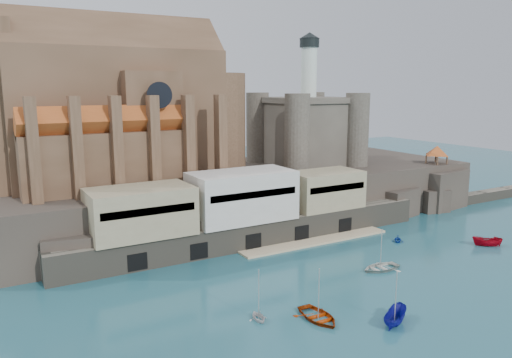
{
  "coord_description": "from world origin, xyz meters",
  "views": [
    {
      "loc": [
        -50.24,
        -50.79,
        27.52
      ],
      "look_at": [
        -2.24,
        32.0,
        9.6
      ],
      "focal_mm": 35.0,
      "sensor_mm": 36.0,
      "label": 1
    }
  ],
  "objects_px": {
    "castle_keep": "(306,127)",
    "boat_0": "(318,319)",
    "boat_2": "(394,323)",
    "pavilion": "(437,152)",
    "church": "(128,115)"
  },
  "relations": [
    {
      "from": "pavilion",
      "to": "boat_2",
      "type": "height_order",
      "value": "pavilion"
    },
    {
      "from": "church",
      "to": "boat_2",
      "type": "height_order",
      "value": "church"
    },
    {
      "from": "castle_keep",
      "to": "boat_2",
      "type": "bearing_deg",
      "value": -115.18
    },
    {
      "from": "boat_2",
      "to": "boat_0",
      "type": "bearing_deg",
      "value": 24.82
    },
    {
      "from": "castle_keep",
      "to": "boat_0",
      "type": "bearing_deg",
      "value": -123.95
    },
    {
      "from": "pavilion",
      "to": "boat_0",
      "type": "relative_size",
      "value": 0.99
    },
    {
      "from": "castle_keep",
      "to": "boat_0",
      "type": "distance_m",
      "value": 60.17
    },
    {
      "from": "pavilion",
      "to": "church",
      "type": "bearing_deg",
      "value": 166.52
    },
    {
      "from": "church",
      "to": "castle_keep",
      "type": "distance_m",
      "value": 40.39
    },
    {
      "from": "castle_keep",
      "to": "boat_0",
      "type": "relative_size",
      "value": 4.52
    },
    {
      "from": "church",
      "to": "boat_0",
      "type": "distance_m",
      "value": 53.77
    },
    {
      "from": "castle_keep",
      "to": "boat_2",
      "type": "relative_size",
      "value": 5.5
    },
    {
      "from": "boat_2",
      "to": "church",
      "type": "bearing_deg",
      "value": -12.59
    },
    {
      "from": "boat_0",
      "to": "boat_2",
      "type": "xyz_separation_m",
      "value": [
        7.16,
        -5.32,
        0.0
      ]
    },
    {
      "from": "castle_keep",
      "to": "boat_2",
      "type": "height_order",
      "value": "castle_keep"
    }
  ]
}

